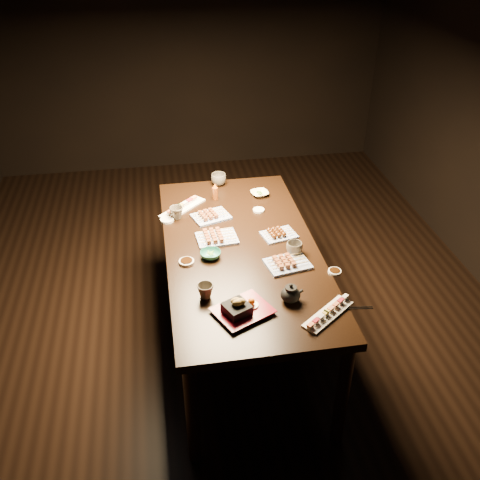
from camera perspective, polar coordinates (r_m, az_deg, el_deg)
name	(u,v)px	position (r m, az deg, el deg)	size (l,w,h in m)	color
ground	(223,309)	(3.90, -1.86, -7.32)	(5.00, 5.00, 0.00)	black
dining_table	(241,296)	(3.41, 0.14, -6.01)	(0.90, 1.80, 0.75)	black
sushi_platter_near	(328,312)	(2.73, 9.39, -7.60)	(0.32, 0.09, 0.04)	white
sushi_platter_far	(182,206)	(3.59, -6.18, 3.62)	(0.36, 0.10, 0.04)	white
yakitori_plate_center	(217,235)	(3.25, -2.49, 0.51)	(0.24, 0.18, 0.06)	#828EB6
yakitori_plate_right	(288,261)	(3.04, 5.12, -2.21)	(0.24, 0.18, 0.06)	#828EB6
yakitori_plate_left	(211,214)	(3.47, -3.12, 2.81)	(0.23, 0.17, 0.06)	#828EB6
tsukune_plate	(279,232)	(3.29, 4.18, 0.83)	(0.20, 0.15, 0.05)	#828EB6
edamame_bowl_green	(211,254)	(3.10, -3.16, -1.55)	(0.12, 0.12, 0.04)	#287B67
edamame_bowl_cream	(260,194)	(3.74, 2.10, 4.98)	(0.12, 0.12, 0.03)	#FFF9D0
tempura_tray	(243,305)	(2.69, 0.29, -6.98)	(0.27, 0.22, 0.10)	black
teacup_near_left	(205,291)	(2.80, -3.72, -5.46)	(0.09, 0.09, 0.08)	#50493D
teacup_mid_right	(294,248)	(3.13, 5.82, -0.87)	(0.10, 0.10, 0.08)	#50493D
teacup_far_left	(177,213)	(3.48, -6.79, 2.89)	(0.09, 0.09, 0.08)	#50493D
teacup_far_right	(219,179)	(3.88, -2.29, 6.48)	(0.11, 0.11, 0.09)	#50493D
teapot	(291,293)	(2.77, 5.42, -5.62)	(0.12, 0.12, 0.10)	black
condiment_bottle	(215,191)	(3.68, -2.67, 5.20)	(0.04, 0.04, 0.12)	brown
sauce_dish_west	(187,262)	(3.07, -5.72, -2.32)	(0.09, 0.09, 0.02)	white
sauce_dish_east	(259,210)	(3.56, 2.00, 3.21)	(0.08, 0.08, 0.01)	white
sauce_dish_se	(335,271)	(3.03, 10.06, -3.32)	(0.07, 0.07, 0.01)	white
sauce_dish_nw	(167,220)	(3.48, -7.78, 2.14)	(0.09, 0.09, 0.02)	white
chopsticks_near	(250,317)	(2.69, 1.09, -8.24)	(0.21, 0.02, 0.01)	black
chopsticks_se	(351,308)	(2.80, 11.72, -7.13)	(0.23, 0.02, 0.01)	black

